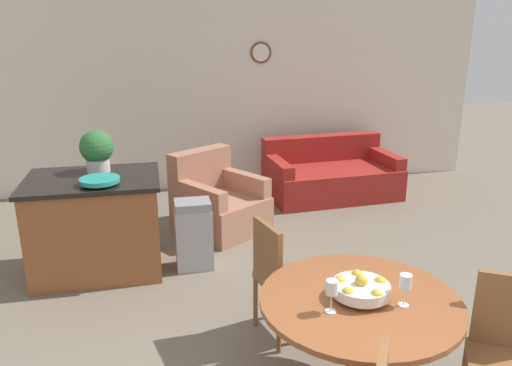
{
  "coord_description": "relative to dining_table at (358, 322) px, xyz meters",
  "views": [
    {
      "loc": [
        -0.85,
        -1.61,
        2.25
      ],
      "look_at": [
        0.03,
        2.52,
        0.93
      ],
      "focal_mm": 35.0,
      "sensor_mm": 36.0,
      "label": 1
    }
  ],
  "objects": [
    {
      "name": "wall_back",
      "position": [
        -0.29,
        4.64,
        0.79
      ],
      "size": [
        8.0,
        0.09,
        2.7
      ],
      "color": "silver",
      "rests_on": "ground_plane"
    },
    {
      "name": "dining_table",
      "position": [
        0.0,
        0.0,
        0.0
      ],
      "size": [
        1.19,
        1.19,
        0.73
      ],
      "color": "brown",
      "rests_on": "ground_plane"
    },
    {
      "name": "dining_chair_near_right",
      "position": [
        0.75,
        -0.36,
        -0.05
      ],
      "size": [
        0.58,
        0.58,
        0.93
      ],
      "rotation": [
        0.0,
        0.0,
        8.88
      ],
      "color": "brown",
      "rests_on": "ground_plane"
    },
    {
      "name": "dining_chair_far_side",
      "position": [
        -0.27,
        0.78,
        -0.05
      ],
      "size": [
        0.51,
        0.51,
        0.93
      ],
      "rotation": [
        0.0,
        0.0,
        4.96
      ],
      "color": "brown",
      "rests_on": "ground_plane"
    },
    {
      "name": "fruit_bowl",
      "position": [
        -0.0,
        0.0,
        0.23
      ],
      "size": [
        0.34,
        0.34,
        0.15
      ],
      "color": "silver",
      "rests_on": "dining_table"
    },
    {
      "name": "wine_glass_left",
      "position": [
        -0.22,
        -0.1,
        0.31
      ],
      "size": [
        0.07,
        0.07,
        0.2
      ],
      "color": "silver",
      "rests_on": "dining_table"
    },
    {
      "name": "wine_glass_right",
      "position": [
        0.21,
        -0.13,
        0.31
      ],
      "size": [
        0.07,
        0.07,
        0.2
      ],
      "color": "silver",
      "rests_on": "dining_table"
    },
    {
      "name": "kitchen_island",
      "position": [
        -1.71,
        2.2,
        -0.1
      ],
      "size": [
        1.21,
        0.9,
        0.93
      ],
      "color": "brown",
      "rests_on": "ground_plane"
    },
    {
      "name": "teal_bowl",
      "position": [
        -1.61,
        1.96,
        0.41
      ],
      "size": [
        0.35,
        0.35,
        0.06
      ],
      "color": "teal",
      "rests_on": "kitchen_island"
    },
    {
      "name": "potted_plant",
      "position": [
        -1.66,
        2.4,
        0.58
      ],
      "size": [
        0.32,
        0.32,
        0.4
      ],
      "color": "beige",
      "rests_on": "kitchen_island"
    },
    {
      "name": "trash_bin",
      "position": [
        -0.81,
        2.06,
        -0.23
      ],
      "size": [
        0.35,
        0.28,
        0.68
      ],
      "color": "#9E9EA3",
      "rests_on": "ground_plane"
    },
    {
      "name": "couch",
      "position": [
        1.25,
        3.86,
        -0.29
      ],
      "size": [
        1.81,
        1.12,
        0.78
      ],
      "rotation": [
        0.0,
        0.0,
        0.07
      ],
      "color": "maroon",
      "rests_on": "ground_plane"
    },
    {
      "name": "armchair",
      "position": [
        -0.44,
        2.98,
        -0.27
      ],
      "size": [
        1.17,
        1.21,
        0.89
      ],
      "rotation": [
        0.0,
        0.0,
        0.59
      ],
      "color": "#A87056",
      "rests_on": "ground_plane"
    }
  ]
}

